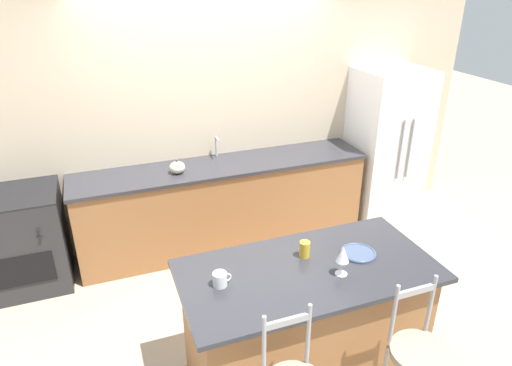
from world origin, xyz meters
The scene contains 12 objects.
ground_plane centered at (0.00, 0.00, 0.00)m, with size 18.00×18.00×0.00m, color tan.
wall_back centered at (0.00, 0.66, 1.35)m, with size 6.00×0.07×2.70m.
back_counter centered at (0.00, 0.36, 0.46)m, with size 3.00×0.64×0.92m.
sink_faucet centered at (0.00, 0.55, 1.06)m, with size 0.02×0.13×0.22m.
kitchen_island centered at (0.02, -1.56, 0.47)m, with size 1.70×0.85×0.93m.
refrigerator centered at (1.92, 0.31, 0.87)m, with size 0.74×0.69×1.75m.
oven_range centered at (-1.95, 0.31, 0.47)m, with size 0.79×0.68×0.93m.
dinner_plate centered at (0.42, -1.52, 0.93)m, with size 0.24×0.24×0.02m.
wine_glass centered at (0.19, -1.68, 1.07)m, with size 0.08×0.08×0.21m.
coffee_mug centered at (-0.57, -1.52, 0.97)m, with size 0.12×0.09×0.09m.
tumbler_cup centered at (0.06, -1.42, 0.98)m, with size 0.07×0.07×0.12m.
pumpkin_decoration centered at (-0.47, 0.28, 0.98)m, with size 0.15×0.15×0.14m.
Camera 1 is at (-1.16, -3.75, 2.71)m, focal length 32.00 mm.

